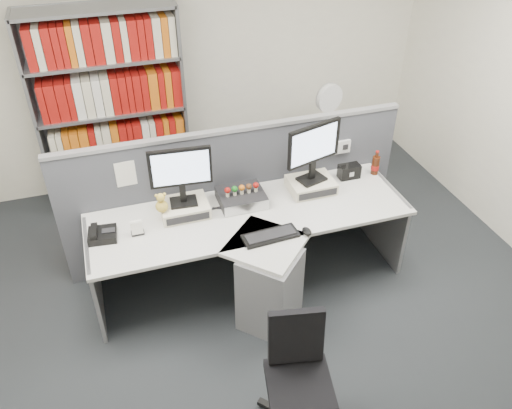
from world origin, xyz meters
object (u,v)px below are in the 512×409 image
object	(u,v)px
mouse	(307,231)
office_chair	(298,372)
monitor_left	(181,172)
monitor_right	(314,148)
desktop_pc	(241,198)
desk_phone	(102,234)
cola_bottle	(375,165)
shelving_unit	(112,114)
desk	(258,255)
speaker	(349,171)
filing_cabinet	(324,158)
keyboard	(270,236)
desk_calendar	(137,229)
desk_fan	(329,101)

from	to	relation	value
mouse	office_chair	xyz separation A→B (m)	(-0.45, -0.98, -0.28)
monitor_left	monitor_right	distance (m)	1.10
monitor_left	desktop_pc	xyz separation A→B (m)	(0.48, 0.00, -0.34)
monitor_left	mouse	size ratio (longest dim) A/B	4.65
desktop_pc	desk_phone	bearing A→B (deg)	-173.89
mouse	monitor_right	bearing A→B (deg)	64.40
cola_bottle	shelving_unit	xyz separation A→B (m)	(-2.15, 1.40, 0.17)
mouse	monitor_left	bearing A→B (deg)	146.98
office_chair	desk	bearing A→B (deg)	84.64
speaker	filing_cabinet	bearing A→B (deg)	77.71
desktop_pc	office_chair	distance (m)	1.56
desk	desktop_pc	bearing A→B (deg)	93.14
speaker	office_chair	distance (m)	1.98
desktop_pc	monitor_left	bearing A→B (deg)	-179.95
keyboard	cola_bottle	xyz separation A→B (m)	(1.19, 0.57, 0.07)
desk_calendar	desk	bearing A→B (deg)	-14.49
keyboard	office_chair	xyz separation A→B (m)	(-0.17, -1.02, -0.28)
desk	desk_fan	bearing A→B (deg)	49.38
monitor_left	keyboard	distance (m)	0.84
cola_bottle	shelving_unit	world-z (taller)	shelving_unit
desk_phone	monitor_left	bearing A→B (deg)	10.44
filing_cabinet	office_chair	distance (m)	2.86
desk_calendar	desk_fan	xyz separation A→B (m)	(2.10, 1.17, 0.24)
filing_cabinet	desk_fan	world-z (taller)	desk_fan
keyboard	filing_cabinet	world-z (taller)	keyboard
monitor_left	monitor_right	xyz separation A→B (m)	(1.10, 0.00, 0.02)
speaker	desk_fan	bearing A→B (deg)	77.71
keyboard	mouse	distance (m)	0.28
desk_phone	speaker	bearing A→B (deg)	5.36
keyboard	desk_phone	xyz separation A→B (m)	(-1.22, 0.38, 0.02)
desk	desk_phone	size ratio (longest dim) A/B	11.40
keyboard	shelving_unit	xyz separation A→B (m)	(-0.96, 1.97, 0.24)
keyboard	desk_phone	size ratio (longest dim) A/B	1.92
desk_phone	office_chair	bearing A→B (deg)	-53.19
keyboard	desk_calendar	bearing A→B (deg)	159.85
keyboard	office_chair	distance (m)	1.07
monitor_left	monitor_right	bearing A→B (deg)	0.01
desk	desktop_pc	xyz separation A→B (m)	(-0.02, 0.38, 0.31)
keyboard	desk_calendar	world-z (taller)	desk_calendar
speaker	filing_cabinet	xyz separation A→B (m)	(0.20, 0.94, -0.43)
monitor_right	desk_calendar	world-z (taller)	monitor_right
monitor_right	keyboard	world-z (taller)	monitor_right
desktop_pc	desk_phone	size ratio (longest dim) A/B	1.64
desktop_pc	desk_calendar	xyz separation A→B (m)	(-0.87, -0.15, 0.00)
cola_bottle	filing_cabinet	xyz separation A→B (m)	(-0.05, 0.95, -0.46)
monitor_left	desktop_pc	world-z (taller)	monitor_left
mouse	filing_cabinet	distance (m)	1.82
keyboard	desk_phone	world-z (taller)	desk_phone
keyboard	filing_cabinet	size ratio (longest dim) A/B	0.63
mouse	filing_cabinet	bearing A→B (deg)	61.12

